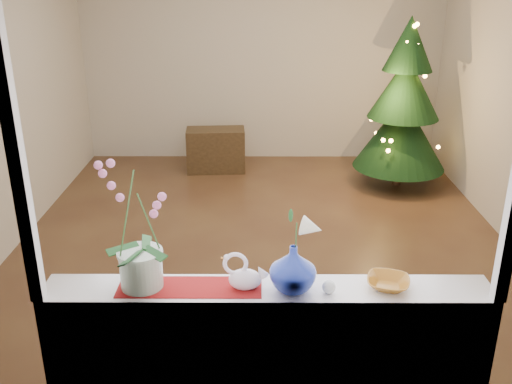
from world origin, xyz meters
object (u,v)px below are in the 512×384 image
orchid_pot (138,227)px  side_table (216,150)px  amber_dish (388,284)px  swan (245,272)px  blue_vase (293,265)px  xmas_tree (404,104)px  paperweight (329,287)px

orchid_pot → side_table: orchid_pot is taller
orchid_pot → side_table: (0.04, 4.30, -0.98)m
amber_dish → side_table: 4.50m
side_table → orchid_pot: bearing=-94.2°
swan → blue_vase: blue_vase is taller
swan → xmas_tree: bearing=66.2°
amber_dish → xmas_tree: (0.98, 3.83, 0.01)m
orchid_pot → xmas_tree: xmas_tree is taller
swan → amber_dish: bearing=0.8°
orchid_pot → side_table: 4.41m
xmas_tree → swan: bearing=-113.6°
blue_vase → side_table: blue_vase is taller
orchid_pot → xmas_tree: size_ratio=0.34×
orchid_pot → side_table: size_ratio=0.92×
blue_vase → swan: bearing=177.5°
paperweight → xmas_tree: bearing=71.8°
amber_dish → xmas_tree: xmas_tree is taller
swan → blue_vase: size_ratio=0.81×
swan → paperweight: swan is taller
side_table → amber_dish: bearing=-78.6°
xmas_tree → side_table: 2.29m
blue_vase → amber_dish: 0.48m
swan → xmas_tree: 4.19m
paperweight → side_table: size_ratio=0.09×
swan → blue_vase: (0.23, -0.01, 0.04)m
amber_dish → side_table: size_ratio=0.25×
amber_dish → side_table: amber_dish is taller
orchid_pot → blue_vase: orchid_pot is taller
orchid_pot → swan: orchid_pot is taller
paperweight → side_table: paperweight is taller
orchid_pot → swan: bearing=-1.4°
paperweight → side_table: (-0.86, 4.35, -0.69)m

